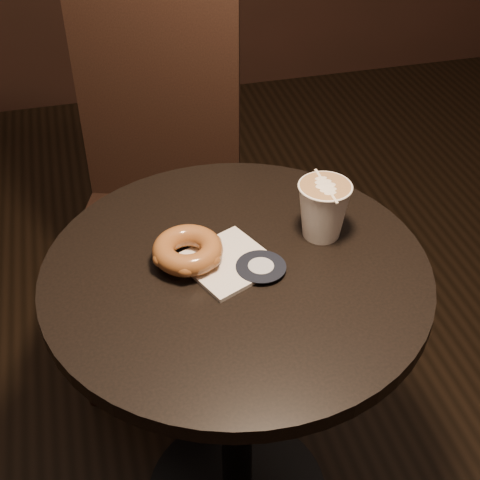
# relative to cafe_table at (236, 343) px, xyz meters

# --- Properties ---
(cafe_table) EXTENTS (0.70, 0.70, 0.75)m
(cafe_table) POSITION_rel_cafe_table_xyz_m (0.00, 0.00, 0.00)
(cafe_table) COLOR black
(cafe_table) RESTS_ON ground
(chair) EXTENTS (0.52, 0.52, 1.03)m
(chair) POSITION_rel_cafe_table_xyz_m (-0.06, 0.57, 0.03)
(chair) COLOR black
(chair) RESTS_ON ground
(pastry_bag) EXTENTS (0.19, 0.19, 0.01)m
(pastry_bag) POSITION_rel_cafe_table_xyz_m (-0.01, 0.01, 0.20)
(pastry_bag) COLOR silver
(pastry_bag) RESTS_ON cafe_table
(doughnut) EXTENTS (0.13, 0.13, 0.04)m
(doughnut) POSITION_rel_cafe_table_xyz_m (-0.08, 0.03, 0.23)
(doughnut) COLOR brown
(doughnut) RESTS_ON pastry_bag
(latte_cup) EXTENTS (0.10, 0.10, 0.11)m
(latte_cup) POSITION_rel_cafe_table_xyz_m (0.18, 0.05, 0.25)
(latte_cup) COLOR white
(latte_cup) RESTS_ON cafe_table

